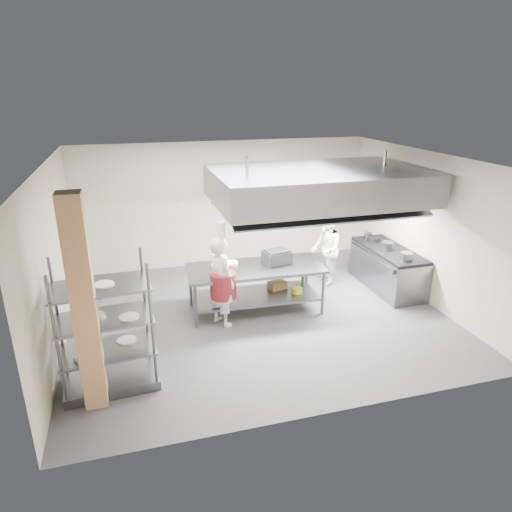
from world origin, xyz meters
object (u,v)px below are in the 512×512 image
object	(u,v)px
island	(256,288)
stockpot	(387,246)
chef_line	(325,249)
cooking_range	(387,269)
chef_plating	(87,314)
pass_rack	(105,326)
griddle	(277,257)
chef_head	(221,282)

from	to	relation	value
island	stockpot	bearing A→B (deg)	6.28
chef_line	stockpot	distance (m)	1.31
cooking_range	chef_plating	xyz separation A→B (m)	(-6.08, -1.36, 0.46)
pass_rack	griddle	size ratio (longest dim) A/B	3.99
chef_line	griddle	xyz separation A→B (m)	(-1.38, -0.75, 0.22)
island	pass_rack	distance (m)	3.30
island	pass_rack	xyz separation A→B (m)	(-2.72, -1.79, 0.54)
island	chef_line	world-z (taller)	chef_line
pass_rack	chef_plating	xyz separation A→B (m)	(-0.29, 0.68, -0.12)
chef_plating	chef_head	bearing A→B (deg)	127.72
pass_rack	stockpot	xyz separation A→B (m)	(5.70, 2.00, -0.01)
chef_plating	chef_line	bearing A→B (deg)	131.78
chef_head	stockpot	distance (m)	3.80
cooking_range	griddle	xyz separation A→B (m)	(-2.60, -0.17, 0.61)
chef_plating	stockpot	xyz separation A→B (m)	(5.99, 1.32, 0.11)
chef_head	chef_plating	world-z (taller)	chef_plating
cooking_range	chef_line	xyz separation A→B (m)	(-1.23, 0.58, 0.39)
pass_rack	griddle	bearing A→B (deg)	25.73
pass_rack	chef_head	xyz separation A→B (m)	(1.96, 1.40, -0.14)
griddle	stockpot	bearing A→B (deg)	-8.37
chef_head	chef_line	size ratio (longest dim) A/B	1.05
chef_line	griddle	bearing A→B (deg)	-46.76
chef_line	griddle	world-z (taller)	chef_line
chef_line	stockpot	xyz separation A→B (m)	(1.14, -0.63, 0.17)
chef_head	pass_rack	bearing A→B (deg)	95.80
island	cooking_range	size ratio (longest dim) A/B	1.31
chef_line	chef_head	bearing A→B (deg)	-50.24
pass_rack	cooking_range	size ratio (longest dim) A/B	0.99
griddle	stockpot	world-z (taller)	griddle
stockpot	cooking_range	bearing A→B (deg)	27.40
chef_head	chef_plating	distance (m)	2.36
cooking_range	chef_line	size ratio (longest dim) A/B	1.23
cooking_range	griddle	bearing A→B (deg)	-176.25
island	chef_line	bearing A→B (deg)	26.69
cooking_range	chef_line	world-z (taller)	chef_line
cooking_range	chef_plating	world-z (taller)	chef_plating
chef_line	chef_plating	world-z (taller)	chef_plating
island	chef_plating	bearing A→B (deg)	-157.60
chef_head	griddle	xyz separation A→B (m)	(1.23, 0.47, 0.18)
island	chef_head	distance (m)	0.95
island	stockpot	world-z (taller)	stockpot
pass_rack	stockpot	distance (m)	6.04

